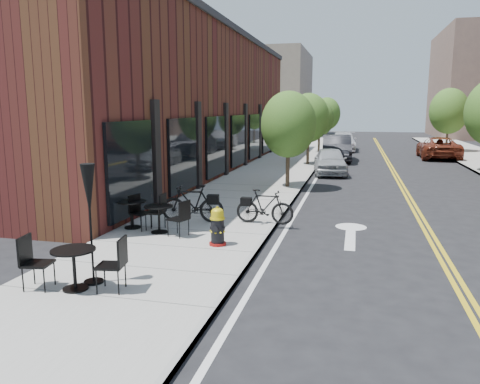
% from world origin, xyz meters
% --- Properties ---
extents(ground, '(120.00, 120.00, 0.00)m').
position_xyz_m(ground, '(0.00, 0.00, 0.00)').
color(ground, black).
rests_on(ground, ground).
extents(sidewalk_near, '(4.00, 70.00, 0.12)m').
position_xyz_m(sidewalk_near, '(-2.00, 10.00, 0.06)').
color(sidewalk_near, '#9E9B93').
rests_on(sidewalk_near, ground).
extents(building_near, '(5.00, 28.00, 7.00)m').
position_xyz_m(building_near, '(-6.50, 14.00, 3.50)').
color(building_near, '#481917').
rests_on(building_near, ground).
extents(bg_building_left, '(8.00, 14.00, 10.00)m').
position_xyz_m(bg_building_left, '(-8.00, 48.00, 5.00)').
color(bg_building_left, '#726656').
rests_on(bg_building_left, ground).
extents(tree_near_a, '(2.20, 2.20, 3.81)m').
position_xyz_m(tree_near_a, '(-0.60, 9.00, 2.60)').
color(tree_near_a, '#382B1E').
rests_on(tree_near_a, sidewalk_near).
extents(tree_near_b, '(2.30, 2.30, 3.98)m').
position_xyz_m(tree_near_b, '(-0.60, 17.00, 2.71)').
color(tree_near_b, '#382B1E').
rests_on(tree_near_b, sidewalk_near).
extents(tree_near_c, '(2.10, 2.10, 3.67)m').
position_xyz_m(tree_near_c, '(-0.60, 25.00, 2.53)').
color(tree_near_c, '#382B1E').
rests_on(tree_near_c, sidewalk_near).
extents(tree_near_d, '(2.40, 2.40, 4.11)m').
position_xyz_m(tree_near_d, '(-0.60, 33.00, 2.79)').
color(tree_near_d, '#382B1E').
rests_on(tree_near_d, sidewalk_near).
extents(tree_far_c, '(2.80, 2.80, 4.62)m').
position_xyz_m(tree_far_c, '(8.60, 28.00, 3.06)').
color(tree_far_c, '#382B1E').
rests_on(tree_far_c, sidewalk_far).
extents(fire_hydrant, '(0.41, 0.41, 0.91)m').
position_xyz_m(fire_hydrant, '(-0.97, 0.35, 0.55)').
color(fire_hydrant, maroon).
rests_on(fire_hydrant, sidewalk_near).
extents(bicycle_left, '(1.80, 0.68, 1.05)m').
position_xyz_m(bicycle_left, '(-2.28, 2.31, 0.65)').
color(bicycle_left, black).
rests_on(bicycle_left, sidewalk_near).
extents(bicycle_right, '(1.59, 0.47, 0.95)m').
position_xyz_m(bicycle_right, '(-0.30, 2.60, 0.60)').
color(bicycle_right, black).
rests_on(bicycle_right, sidewalk_near).
extents(bistro_set_a, '(1.79, 0.87, 0.94)m').
position_xyz_m(bistro_set_a, '(-2.60, -2.84, 0.60)').
color(bistro_set_a, black).
rests_on(bistro_set_a, sidewalk_near).
extents(bistro_set_b, '(1.75, 0.78, 0.94)m').
position_xyz_m(bistro_set_b, '(-3.60, 1.31, 0.59)').
color(bistro_set_b, black).
rests_on(bistro_set_b, sidewalk_near).
extents(bistro_set_c, '(1.72, 0.91, 0.90)m').
position_xyz_m(bistro_set_c, '(-2.72, 1.03, 0.57)').
color(bistro_set_c, black).
rests_on(bistro_set_c, sidewalk_near).
extents(patio_umbrella, '(0.35, 0.35, 2.16)m').
position_xyz_m(patio_umbrella, '(-2.47, -2.48, 1.67)').
color(patio_umbrella, black).
rests_on(patio_umbrella, sidewalk_near).
extents(parked_car_a, '(1.97, 4.03, 1.32)m').
position_xyz_m(parked_car_a, '(0.82, 13.95, 0.66)').
color(parked_car_a, '#A2A6AA').
rests_on(parked_car_a, ground).
extents(parked_car_b, '(2.01, 4.99, 1.61)m').
position_xyz_m(parked_car_b, '(0.87, 20.14, 0.81)').
color(parked_car_b, black).
rests_on(parked_car_b, ground).
extents(parked_car_c, '(2.04, 4.99, 1.45)m').
position_xyz_m(parked_car_c, '(1.05, 27.71, 0.72)').
color(parked_car_c, silver).
rests_on(parked_car_c, ground).
extents(parked_car_far, '(2.44, 5.14, 1.42)m').
position_xyz_m(parked_car_far, '(7.28, 23.15, 0.71)').
color(parked_car_far, maroon).
rests_on(parked_car_far, ground).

